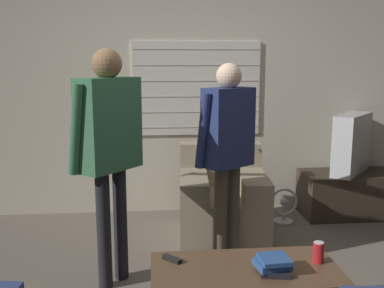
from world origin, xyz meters
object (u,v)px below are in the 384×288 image
object	(u,v)px
coffee_table	(245,274)
soda_can	(318,252)
book_stack	(273,265)
person_right_standing	(227,141)
armchair_beige	(222,201)
spare_remote	(172,259)
person_left_standing	(108,138)
floor_fan	(284,207)
tv	(352,144)

from	to	relation	value
coffee_table	soda_can	size ratio (longest dim) A/B	8.60
book_stack	person_right_standing	bearing A→B (deg)	95.10
coffee_table	armchair_beige	bearing A→B (deg)	85.80
spare_remote	person_left_standing	bearing A→B (deg)	79.48
person_left_standing	spare_remote	xyz separation A→B (m)	(0.41, -0.61, -0.63)
coffee_table	person_right_standing	bearing A→B (deg)	86.98
person_left_standing	spare_remote	world-z (taller)	person_left_standing
armchair_beige	person_left_standing	xyz separation A→B (m)	(-0.94, -0.80, 0.74)
spare_remote	floor_fan	size ratio (longest dim) A/B	0.34
coffee_table	person_right_standing	xyz separation A→B (m)	(0.05, 0.97, 0.61)
coffee_table	book_stack	bearing A→B (deg)	-25.40
armchair_beige	book_stack	bearing A→B (deg)	95.46
spare_remote	floor_fan	xyz separation A→B (m)	(1.20, 1.69, -0.28)
armchair_beige	floor_fan	bearing A→B (deg)	-152.66
armchair_beige	person_right_standing	world-z (taller)	person_right_standing
armchair_beige	floor_fan	xyz separation A→B (m)	(0.67, 0.29, -0.17)
tv	coffee_table	bearing A→B (deg)	3.93
spare_remote	book_stack	bearing A→B (deg)	-63.90
armchair_beige	soda_can	distance (m)	1.55
person_left_standing	soda_can	size ratio (longest dim) A/B	13.37
armchair_beige	coffee_table	size ratio (longest dim) A/B	0.83
armchair_beige	spare_remote	size ratio (longest dim) A/B	7.40
person_left_standing	book_stack	bearing A→B (deg)	-89.01
armchair_beige	person_left_standing	bearing A→B (deg)	44.83
armchair_beige	soda_can	bearing A→B (deg)	106.65
armchair_beige	soda_can	size ratio (longest dim) A/B	7.10
armchair_beige	tv	size ratio (longest dim) A/B	1.41
soda_can	spare_remote	distance (m)	0.87
tv	floor_fan	world-z (taller)	tv
person_left_standing	soda_can	xyz separation A→B (m)	(1.27, -0.71, -0.58)
coffee_table	spare_remote	world-z (taller)	spare_remote
armchair_beige	book_stack	world-z (taller)	armchair_beige
coffee_table	floor_fan	xyz separation A→B (m)	(0.78, 1.82, -0.23)
coffee_table	floor_fan	world-z (taller)	coffee_table
person_left_standing	soda_can	distance (m)	1.56
person_right_standing	soda_can	world-z (taller)	person_right_standing
floor_fan	spare_remote	bearing A→B (deg)	-125.34
armchair_beige	person_right_standing	size ratio (longest dim) A/B	0.56
tv	person_right_standing	distance (m)	1.80
spare_remote	floor_fan	distance (m)	2.09
tv	soda_can	bearing A→B (deg)	12.49
spare_remote	coffee_table	bearing A→B (deg)	-61.76
armchair_beige	floor_fan	distance (m)	0.75
coffee_table	person_right_standing	world-z (taller)	person_right_standing
floor_fan	book_stack	bearing A→B (deg)	-108.67
soda_can	floor_fan	size ratio (longest dim) A/B	0.36
person_right_standing	book_stack	bearing A→B (deg)	-118.89
coffee_table	tv	bearing A→B (deg)	52.49
coffee_table	tv	distance (m)	2.53
book_stack	coffee_table	bearing A→B (deg)	154.60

